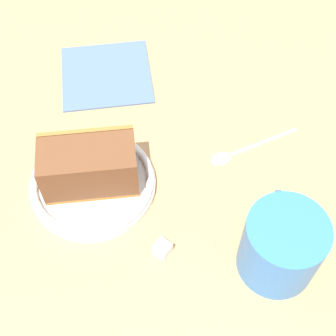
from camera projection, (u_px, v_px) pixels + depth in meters
The scene contains 7 objects.
ground_plane at pixel (152, 189), 66.19cm from camera, with size 119.98×119.98×2.21cm, color tan.
small_plate at pixel (93, 182), 64.32cm from camera, with size 16.32×16.32×2.04cm.
cake_slice at pixel (89, 165), 61.59cm from camera, with size 12.27×7.13×6.75cm.
tea_mug at pixel (281, 245), 55.39cm from camera, with size 9.12×11.66×9.13cm.
teaspoon at pixel (237, 151), 67.84cm from camera, with size 12.96×6.34×0.80cm.
folded_napkin at pixel (106, 74), 75.98cm from camera, with size 13.51×13.30×0.60cm, color slate.
sugar_cube at pixel (162, 249), 59.20cm from camera, with size 1.82×1.82×1.82cm, color white.
Camera 1 is at (0.77, -34.39, 55.55)cm, focal length 53.01 mm.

